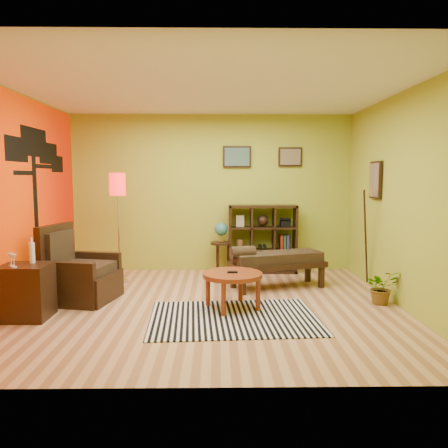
{
  "coord_description": "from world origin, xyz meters",
  "views": [
    {
      "loc": [
        0.11,
        -5.62,
        1.7
      ],
      "look_at": [
        0.19,
        0.36,
        1.05
      ],
      "focal_mm": 35.0,
      "sensor_mm": 36.0,
      "label": 1
    }
  ],
  "objects_px": {
    "cube_shelf": "(263,239)",
    "bench": "(275,260)",
    "potted_plant": "(381,291)",
    "floor_lamp": "(118,194)",
    "globe_table": "(221,235)",
    "side_cabinet": "(26,291)",
    "coffee_table": "(233,278)",
    "armchair": "(78,277)"
  },
  "relations": [
    {
      "from": "floor_lamp",
      "to": "potted_plant",
      "type": "distance_m",
      "value": 4.18
    },
    {
      "from": "floor_lamp",
      "to": "bench",
      "type": "distance_m",
      "value": 2.68
    },
    {
      "from": "floor_lamp",
      "to": "cube_shelf",
      "type": "height_order",
      "value": "floor_lamp"
    },
    {
      "from": "coffee_table",
      "to": "globe_table",
      "type": "height_order",
      "value": "globe_table"
    },
    {
      "from": "coffee_table",
      "to": "side_cabinet",
      "type": "xyz_separation_m",
      "value": [
        -2.49,
        -0.35,
        -0.07
      ]
    },
    {
      "from": "bench",
      "to": "floor_lamp",
      "type": "bearing_deg",
      "value": 170.57
    },
    {
      "from": "coffee_table",
      "to": "potted_plant",
      "type": "height_order",
      "value": "coffee_table"
    },
    {
      "from": "globe_table",
      "to": "armchair",
      "type": "bearing_deg",
      "value": -140.49
    },
    {
      "from": "armchair",
      "to": "floor_lamp",
      "type": "relative_size",
      "value": 0.59
    },
    {
      "from": "floor_lamp",
      "to": "potted_plant",
      "type": "height_order",
      "value": "floor_lamp"
    },
    {
      "from": "coffee_table",
      "to": "cube_shelf",
      "type": "height_order",
      "value": "cube_shelf"
    },
    {
      "from": "coffee_table",
      "to": "potted_plant",
      "type": "xyz_separation_m",
      "value": [
        2.01,
        0.19,
        -0.23
      ]
    },
    {
      "from": "cube_shelf",
      "to": "potted_plant",
      "type": "height_order",
      "value": "cube_shelf"
    },
    {
      "from": "coffee_table",
      "to": "bench",
      "type": "xyz_separation_m",
      "value": [
        0.69,
        1.04,
        0.02
      ]
    },
    {
      "from": "globe_table",
      "to": "bench",
      "type": "distance_m",
      "value": 1.34
    },
    {
      "from": "globe_table",
      "to": "cube_shelf",
      "type": "relative_size",
      "value": 0.75
    },
    {
      "from": "armchair",
      "to": "cube_shelf",
      "type": "relative_size",
      "value": 0.87
    },
    {
      "from": "potted_plant",
      "to": "bench",
      "type": "bearing_deg",
      "value": 147.2
    },
    {
      "from": "coffee_table",
      "to": "floor_lamp",
      "type": "xyz_separation_m",
      "value": [
        -1.78,
        1.45,
        1.02
      ]
    },
    {
      "from": "coffee_table",
      "to": "cube_shelf",
      "type": "distance_m",
      "value": 2.25
    },
    {
      "from": "coffee_table",
      "to": "cube_shelf",
      "type": "relative_size",
      "value": 0.64
    },
    {
      "from": "armchair",
      "to": "coffee_table",
      "type": "bearing_deg",
      "value": -11.56
    },
    {
      "from": "floor_lamp",
      "to": "potted_plant",
      "type": "xyz_separation_m",
      "value": [
        3.78,
        -1.26,
        -1.25
      ]
    },
    {
      "from": "floor_lamp",
      "to": "bench",
      "type": "height_order",
      "value": "floor_lamp"
    },
    {
      "from": "cube_shelf",
      "to": "bench",
      "type": "height_order",
      "value": "cube_shelf"
    },
    {
      "from": "floor_lamp",
      "to": "potted_plant",
      "type": "relative_size",
      "value": 3.82
    },
    {
      "from": "side_cabinet",
      "to": "cube_shelf",
      "type": "height_order",
      "value": "cube_shelf"
    },
    {
      "from": "floor_lamp",
      "to": "globe_table",
      "type": "bearing_deg",
      "value": 20.93
    },
    {
      "from": "coffee_table",
      "to": "bench",
      "type": "distance_m",
      "value": 1.25
    },
    {
      "from": "side_cabinet",
      "to": "cube_shelf",
      "type": "xyz_separation_m",
      "value": [
        3.11,
        2.5,
        0.27
      ]
    },
    {
      "from": "floor_lamp",
      "to": "bench",
      "type": "bearing_deg",
      "value": -9.43
    },
    {
      "from": "bench",
      "to": "potted_plant",
      "type": "relative_size",
      "value": 3.36
    },
    {
      "from": "cube_shelf",
      "to": "bench",
      "type": "relative_size",
      "value": 0.78
    },
    {
      "from": "bench",
      "to": "armchair",
      "type": "bearing_deg",
      "value": -167.83
    },
    {
      "from": "side_cabinet",
      "to": "globe_table",
      "type": "bearing_deg",
      "value": 45.76
    },
    {
      "from": "cube_shelf",
      "to": "bench",
      "type": "bearing_deg",
      "value": -86.63
    },
    {
      "from": "armchair",
      "to": "bench",
      "type": "xyz_separation_m",
      "value": [
        2.81,
        0.61,
        0.11
      ]
    },
    {
      "from": "side_cabinet",
      "to": "floor_lamp",
      "type": "distance_m",
      "value": 2.22
    },
    {
      "from": "side_cabinet",
      "to": "potted_plant",
      "type": "distance_m",
      "value": 4.53
    },
    {
      "from": "cube_shelf",
      "to": "potted_plant",
      "type": "distance_m",
      "value": 2.44
    },
    {
      "from": "coffee_table",
      "to": "armchair",
      "type": "bearing_deg",
      "value": 168.44
    },
    {
      "from": "coffee_table",
      "to": "armchair",
      "type": "distance_m",
      "value": 2.17
    }
  ]
}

